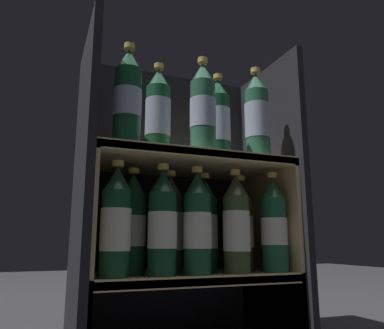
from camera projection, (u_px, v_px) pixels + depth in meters
name	position (u px, v px, depth m)	size (l,w,h in m)	color
fridge_back_wall	(168.00, 195.00, 1.21)	(0.59, 0.02, 0.83)	black
fridge_side_left	(82.00, 183.00, 0.96)	(0.02, 0.35, 0.83)	black
fridge_side_right	(271.00, 194.00, 1.16)	(0.02, 0.35, 0.83)	black
shelf_lower	(187.00, 286.00, 1.00)	(0.55, 0.31, 0.19)	#DBBC84
shelf_upper	(187.00, 208.00, 1.04)	(0.55, 0.31, 0.50)	#DBBC84
bottle_upper_front_0	(128.00, 99.00, 0.94)	(0.07, 0.07, 0.27)	#144228
bottle_upper_front_1	(203.00, 109.00, 1.01)	(0.07, 0.07, 0.27)	#285B42
bottle_upper_front_2	(257.00, 117.00, 1.07)	(0.07, 0.07, 0.27)	#285B42
bottle_upper_back_0	(158.00, 114.00, 1.05)	(0.07, 0.07, 0.27)	#194C2D
bottle_upper_back_1	(218.00, 122.00, 1.11)	(0.07, 0.07, 0.27)	#144228
bottle_lower_front_0	(116.00, 224.00, 0.87)	(0.07, 0.07, 0.27)	#144228
bottle_lower_front_1	(162.00, 225.00, 0.91)	(0.07, 0.07, 0.27)	#144228
bottle_lower_front_2	(197.00, 225.00, 0.94)	(0.07, 0.07, 0.27)	#194C2D
bottle_lower_front_3	(236.00, 226.00, 0.98)	(0.07, 0.07, 0.27)	#384C28
bottle_lower_front_4	(274.00, 226.00, 1.02)	(0.07, 0.07, 0.27)	#1E5638
bottle_lower_back_0	(132.00, 225.00, 0.96)	(0.07, 0.07, 0.27)	#194C2D
bottle_lower_back_1	(170.00, 226.00, 1.00)	(0.07, 0.07, 0.27)	#384C28
bottle_lower_back_2	(205.00, 227.00, 1.03)	(0.07, 0.07, 0.27)	#144228
bottle_lower_back_3	(241.00, 227.00, 1.08)	(0.07, 0.07, 0.27)	#384C28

